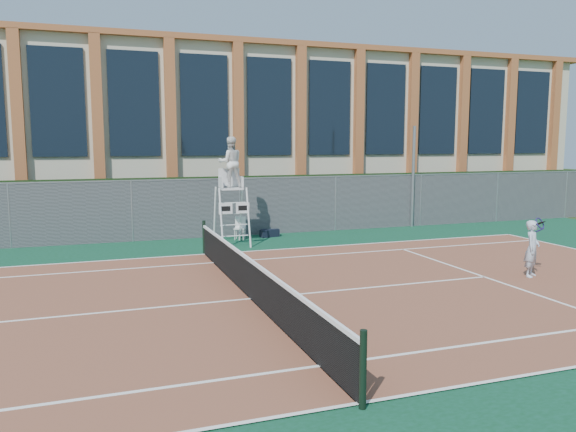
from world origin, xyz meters
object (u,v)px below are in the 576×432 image
object	(u,v)px
plastic_chair	(240,226)
tennis_player	(532,248)
umpire_chair	(230,165)
steel_pole	(413,177)

from	to	relation	value
plastic_chair	tennis_player	bearing A→B (deg)	-55.29
umpire_chair	plastic_chair	size ratio (longest dim) A/B	4.54
plastic_chair	tennis_player	world-z (taller)	tennis_player
umpire_chair	tennis_player	bearing A→B (deg)	-49.30
steel_pole	plastic_chair	world-z (taller)	steel_pole
umpire_chair	tennis_player	xyz separation A→B (m)	(6.37, -7.41, -2.00)
steel_pole	plastic_chair	size ratio (longest dim) A/B	5.09
steel_pole	plastic_chair	bearing A→B (deg)	-175.01
plastic_chair	steel_pole	bearing A→B (deg)	4.99
plastic_chair	tennis_player	xyz separation A→B (m)	(5.81, -8.38, 0.29)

